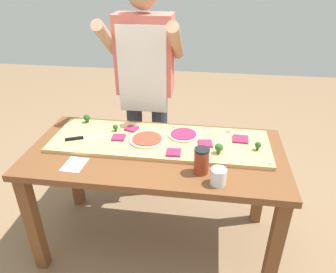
# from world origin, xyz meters

# --- Properties ---
(ground_plane) EXTENTS (8.00, 8.00, 0.00)m
(ground_plane) POSITION_xyz_m (0.00, 0.00, 0.00)
(ground_plane) COLOR #896B4C
(prep_table) EXTENTS (1.53, 0.74, 0.75)m
(prep_table) POSITION_xyz_m (0.00, 0.00, 0.65)
(prep_table) COLOR brown
(prep_table) RESTS_ON ground
(cutting_board) EXTENTS (1.35, 0.43, 0.02)m
(cutting_board) POSITION_xyz_m (0.01, 0.09, 0.77)
(cutting_board) COLOR tan
(cutting_board) RESTS_ON prep_table
(chefs_knife) EXTENTS (0.26, 0.13, 0.02)m
(chefs_knife) POSITION_xyz_m (-0.48, 0.03, 0.78)
(chefs_knife) COLOR #B7BABF
(chefs_knife) RESTS_ON cutting_board
(pizza_whole_beet_magenta) EXTENTS (0.20, 0.20, 0.02)m
(pizza_whole_beet_magenta) POSITION_xyz_m (0.15, 0.16, 0.78)
(pizza_whole_beet_magenta) COLOR beige
(pizza_whole_beet_magenta) RESTS_ON cutting_board
(pizza_whole_tomato_red) EXTENTS (0.22, 0.22, 0.02)m
(pizza_whole_tomato_red) POSITION_xyz_m (-0.07, 0.07, 0.78)
(pizza_whole_tomato_red) COLOR beige
(pizza_whole_tomato_red) RESTS_ON cutting_board
(pizza_slice_near_left) EXTENTS (0.09, 0.09, 0.01)m
(pizza_slice_near_left) POSITION_xyz_m (-0.25, 0.07, 0.78)
(pizza_slice_near_left) COLOR #9E234C
(pizza_slice_near_left) RESTS_ON cutting_board
(pizza_slice_center) EXTENTS (0.09, 0.09, 0.01)m
(pizza_slice_center) POSITION_xyz_m (-0.20, 0.20, 0.78)
(pizza_slice_center) COLOR #9E234C
(pizza_slice_center) RESTS_ON cutting_board
(pizza_slice_near_right) EXTENTS (0.10, 0.10, 0.01)m
(pizza_slice_near_right) POSITION_xyz_m (0.51, 0.16, 0.78)
(pizza_slice_near_right) COLOR #9E234C
(pizza_slice_near_right) RESTS_ON cutting_board
(pizza_slice_far_left) EXTENTS (0.09, 0.09, 0.01)m
(pizza_slice_far_left) POSITION_xyz_m (0.29, 0.07, 0.78)
(pizza_slice_far_left) COLOR #9E234C
(pizza_slice_far_left) RESTS_ON cutting_board
(pizza_slice_far_right) EXTENTS (0.09, 0.09, 0.01)m
(pizza_slice_far_right) POSITION_xyz_m (0.11, -0.06, 0.78)
(pizza_slice_far_right) COLOR #9E234C
(pizza_slice_far_right) RESTS_ON cutting_board
(broccoli_floret_front_right) EXTENTS (0.05, 0.05, 0.06)m
(broccoli_floret_front_right) POSITION_xyz_m (0.37, -0.02, 0.81)
(broccoli_floret_front_right) COLOR #366618
(broccoli_floret_front_right) RESTS_ON cutting_board
(broccoli_floret_back_right) EXTENTS (0.03, 0.03, 0.05)m
(broccoli_floret_back_right) POSITION_xyz_m (-0.30, 0.16, 0.81)
(broccoli_floret_back_right) COLOR #2C5915
(broccoli_floret_back_right) RESTS_ON cutting_board
(broccoli_floret_center_right) EXTENTS (0.05, 0.05, 0.06)m
(broccoli_floret_center_right) POSITION_xyz_m (-0.53, 0.26, 0.81)
(broccoli_floret_center_right) COLOR #2C5915
(broccoli_floret_center_right) RESTS_ON cutting_board
(broccoli_floret_front_left) EXTENTS (0.04, 0.04, 0.05)m
(broccoli_floret_front_left) POSITION_xyz_m (0.60, 0.05, 0.81)
(broccoli_floret_front_left) COLOR #2C5915
(broccoli_floret_front_left) RESTS_ON cutting_board
(cheese_crumble_a) EXTENTS (0.02, 0.02, 0.02)m
(cheese_crumble_a) POSITION_xyz_m (0.39, 0.07, 0.79)
(cheese_crumble_a) COLOR silver
(cheese_crumble_a) RESTS_ON cutting_board
(cheese_crumble_b) EXTENTS (0.02, 0.02, 0.01)m
(cheese_crumble_b) POSITION_xyz_m (0.08, 0.26, 0.78)
(cheese_crumble_b) COLOR white
(cheese_crumble_b) RESTS_ON cutting_board
(cheese_crumble_c) EXTENTS (0.02, 0.02, 0.02)m
(cheese_crumble_c) POSITION_xyz_m (-0.28, 0.25, 0.79)
(cheese_crumble_c) COLOR silver
(cheese_crumble_c) RESTS_ON cutting_board
(cheese_crumble_d) EXTENTS (0.01, 0.01, 0.01)m
(cheese_crumble_d) POSITION_xyz_m (0.65, -0.09, 0.78)
(cheese_crumble_d) COLOR white
(cheese_crumble_d) RESTS_ON cutting_board
(cheese_crumble_e) EXTENTS (0.02, 0.02, 0.01)m
(cheese_crumble_e) POSITION_xyz_m (0.25, -0.05, 0.78)
(cheese_crumble_e) COLOR white
(cheese_crumble_e) RESTS_ON cutting_board
(cheese_crumble_f) EXTENTS (0.03, 0.03, 0.02)m
(cheese_crumble_f) POSITION_xyz_m (0.44, 0.25, 0.79)
(cheese_crumble_f) COLOR white
(cheese_crumble_f) RESTS_ON cutting_board
(flour_cup) EXTENTS (0.08, 0.08, 0.09)m
(flour_cup) POSITION_xyz_m (0.37, -0.28, 0.79)
(flour_cup) COLOR white
(flour_cup) RESTS_ON prep_table
(sauce_jar) EXTENTS (0.08, 0.08, 0.15)m
(sauce_jar) POSITION_xyz_m (0.28, -0.19, 0.83)
(sauce_jar) COLOR #99381E
(sauce_jar) RESTS_ON prep_table
(recipe_note) EXTENTS (0.12, 0.15, 0.00)m
(recipe_note) POSITION_xyz_m (-0.42, -0.22, 0.76)
(recipe_note) COLOR white
(recipe_note) RESTS_ON prep_table
(cook_center) EXTENTS (0.54, 0.39, 1.67)m
(cook_center) POSITION_xyz_m (-0.17, 0.57, 1.00)
(cook_center) COLOR #333847
(cook_center) RESTS_ON ground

